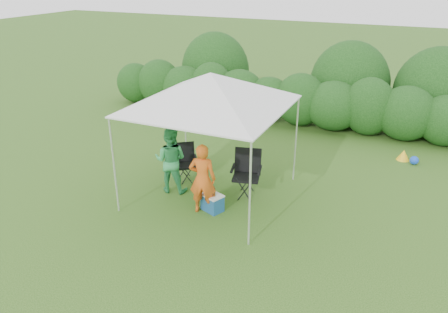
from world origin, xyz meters
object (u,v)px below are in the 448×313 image
at_px(chair_left, 185,159).
at_px(cooler, 212,202).
at_px(canopy, 211,90).
at_px(man, 202,179).
at_px(chair_right, 247,170).
at_px(woman, 171,160).

height_order(chair_left, cooler, chair_left).
bearing_deg(canopy, chair_left, 154.30).
bearing_deg(man, chair_right, -131.45).
height_order(chair_left, man, man).
bearing_deg(woman, cooler, 148.58).
bearing_deg(chair_right, man, -130.07).
relative_size(chair_left, cooler, 1.66).
distance_m(chair_right, woman, 1.75).
relative_size(canopy, chair_left, 3.42).
bearing_deg(canopy, woman, -167.02).
height_order(man, cooler, man).
xyz_separation_m(canopy, man, (0.17, -0.77, -1.69)).
distance_m(canopy, chair_right, 2.02).
height_order(chair_right, chair_left, chair_right).
bearing_deg(chair_right, woman, -175.09).
distance_m(canopy, cooler, 2.38).
distance_m(canopy, man, 1.86).
distance_m(chair_left, woman, 0.72).
height_order(canopy, chair_right, canopy).
xyz_separation_m(chair_right, chair_left, (-1.66, 0.10, -0.09)).
bearing_deg(cooler, woman, -177.08).
distance_m(chair_left, cooler, 1.72).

